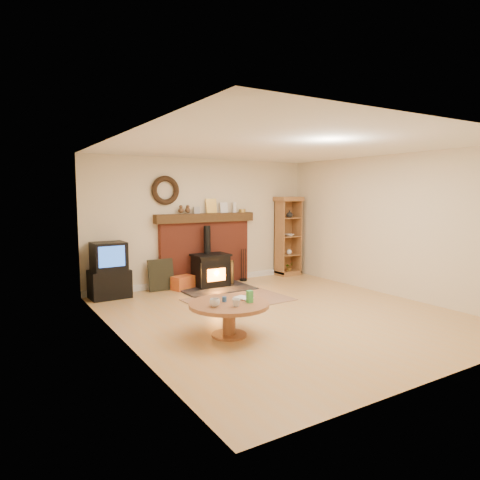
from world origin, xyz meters
TOP-DOWN VIEW (x-y plane):
  - ground at (0.00, 0.00)m, footprint 5.50×5.50m
  - room_shell at (-0.02, 0.09)m, footprint 5.02×5.52m
  - chimney_breast at (0.00, 2.67)m, footprint 2.20×0.22m
  - wood_stove at (-0.07, 2.27)m, footprint 1.40×1.00m
  - area_rug at (-0.14, 1.10)m, footprint 1.82×1.30m
  - tv_unit at (-2.05, 2.47)m, footprint 0.71×0.52m
  - curio_cabinet at (2.07, 2.55)m, footprint 0.58×0.42m
  - firelog_box at (-0.63, 2.40)m, footprint 0.49×0.39m
  - leaning_painting at (-1.03, 2.55)m, footprint 0.51×0.14m
  - fire_tools at (0.83, 2.50)m, footprint 0.16×0.16m
  - coffee_table at (-1.25, -0.48)m, footprint 1.07×1.07m

SIDE VIEW (x-z plane):
  - ground at x=0.00m, z-range 0.00..0.00m
  - area_rug at x=-0.14m, z-range 0.00..0.01m
  - fire_tools at x=0.83m, z-range -0.22..0.48m
  - firelog_box at x=-0.63m, z-range 0.00..0.27m
  - leaning_painting at x=-1.03m, z-range 0.00..0.62m
  - wood_stove at x=-0.07m, z-range -0.29..0.94m
  - coffee_table at x=-1.25m, z-range 0.06..0.68m
  - tv_unit at x=-2.05m, z-range -0.02..1.00m
  - chimney_breast at x=0.00m, z-range -0.09..1.69m
  - curio_cabinet at x=2.07m, z-range 0.00..1.82m
  - room_shell at x=-0.02m, z-range 0.41..3.02m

